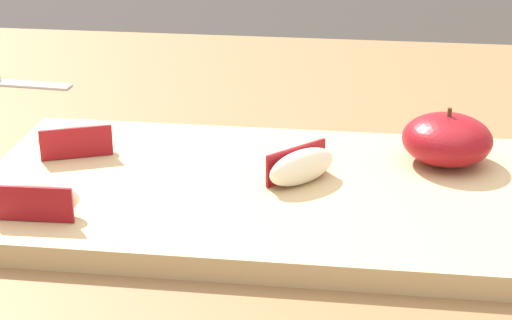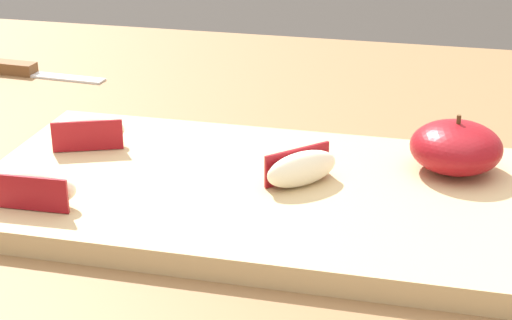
% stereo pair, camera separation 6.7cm
% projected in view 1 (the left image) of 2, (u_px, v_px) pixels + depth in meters
% --- Properties ---
extents(dining_table, '(1.42, 0.85, 0.77)m').
position_uv_depth(dining_table, '(307.00, 257.00, 0.81)').
color(dining_table, brown).
rests_on(dining_table, ground_plane).
extents(cutting_board, '(0.45, 0.25, 0.02)m').
position_uv_depth(cutting_board, '(256.00, 193.00, 0.68)').
color(cutting_board, tan).
rests_on(cutting_board, dining_table).
extents(apple_half_skin_up, '(0.08, 0.08, 0.05)m').
position_uv_depth(apple_half_skin_up, '(447.00, 139.00, 0.71)').
color(apple_half_skin_up, maroon).
rests_on(apple_half_skin_up, cutting_board).
extents(apple_wedge_left, '(0.06, 0.06, 0.03)m').
position_uv_depth(apple_wedge_left, '(305.00, 167.00, 0.67)').
color(apple_wedge_left, '#F4EACC').
rests_on(apple_wedge_left, cutting_board).
extents(apple_wedge_middle, '(0.06, 0.03, 0.03)m').
position_uv_depth(apple_wedge_middle, '(37.00, 198.00, 0.62)').
color(apple_wedge_middle, '#F4EACC').
rests_on(apple_wedge_middle, cutting_board).
extents(apple_wedge_front, '(0.07, 0.04, 0.03)m').
position_uv_depth(apple_wedge_front, '(76.00, 138.00, 0.73)').
color(apple_wedge_front, '#F4EACC').
rests_on(apple_wedge_front, cutting_board).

